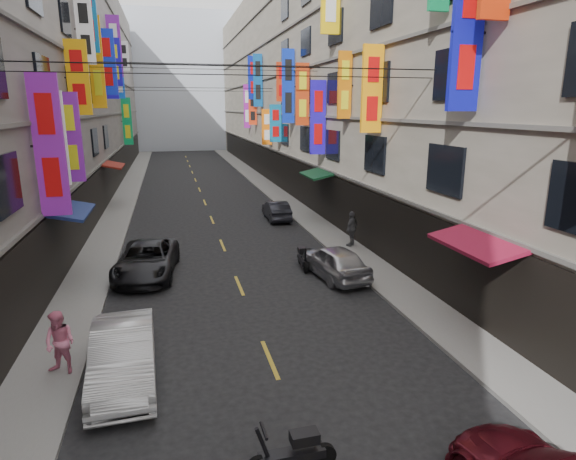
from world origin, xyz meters
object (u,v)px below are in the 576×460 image
scooter_crossing (294,453)px  pedestrian_rfar (352,229)px  car_right_mid (334,261)px  pedestrian_lfar (60,343)px  scooter_far_right (303,258)px  car_left_mid (123,355)px  car_left_far (147,260)px  car_right_far (276,210)px

scooter_crossing → pedestrian_rfar: (6.74, 14.32, 0.57)m
car_right_mid → pedestrian_lfar: 11.01m
scooter_far_right → pedestrian_lfar: (-8.54, -7.07, 0.53)m
car_left_mid → pedestrian_rfar: (10.18, 10.10, 0.28)m
car_left_far → car_right_far: bearing=56.5°
car_left_mid → car_left_far: 8.27m
scooter_far_right → car_left_mid: (-6.94, -7.66, 0.29)m
car_left_far → car_right_far: 11.78m
pedestrian_lfar → pedestrian_rfar: bearing=64.8°
car_left_mid → pedestrian_rfar: 14.35m
scooter_far_right → car_right_far: 9.66m
car_left_mid → pedestrian_lfar: size_ratio=2.58×
car_left_mid → car_left_far: bearing=85.6°
scooter_crossing → pedestrian_rfar: pedestrian_rfar is taller
car_right_far → pedestrian_lfar: bearing=61.2°
scooter_far_right → car_right_mid: car_right_mid is taller
scooter_far_right → car_left_mid: size_ratio=0.41×
scooter_crossing → pedestrian_lfar: size_ratio=1.05×
scooter_crossing → car_right_far: (4.44, 21.49, 0.16)m
scooter_crossing → pedestrian_lfar: bearing=44.8°
car_left_mid → car_right_far: (7.88, 17.27, -0.13)m
scooter_far_right → car_left_mid: 10.34m
scooter_crossing → car_left_mid: size_ratio=0.41×
scooter_far_right → pedestrian_rfar: bearing=-138.2°
car_right_far → pedestrian_lfar: (-9.48, -16.68, 0.37)m
pedestrian_rfar → car_left_far: bearing=-31.1°
car_right_far → pedestrian_rfar: size_ratio=2.05×
scooter_crossing → pedestrian_rfar: 15.84m
pedestrian_lfar → car_right_far: bearing=86.3°
car_left_far → pedestrian_rfar: pedestrian_rfar is taller
scooter_far_right → car_left_far: car_left_far is taller
car_left_mid → pedestrian_rfar: pedestrian_rfar is taller
scooter_crossing → car_left_mid: (-3.44, 4.22, 0.29)m
car_left_far → pedestrian_rfar: bearing=17.2°
car_left_far → pedestrian_lfar: pedestrian_lfar is taller
car_left_far → pedestrian_rfar: size_ratio=2.82×
car_right_mid → pedestrian_rfar: pedestrian_rfar is taller
car_left_mid → pedestrian_lfar: (-1.60, 0.59, 0.25)m
scooter_far_right → pedestrian_rfar: (3.24, 2.45, 0.57)m
scooter_far_right → car_right_mid: bearing=127.4°
scooter_crossing → pedestrian_lfar: pedestrian_lfar is taller
car_right_mid → pedestrian_rfar: 4.55m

